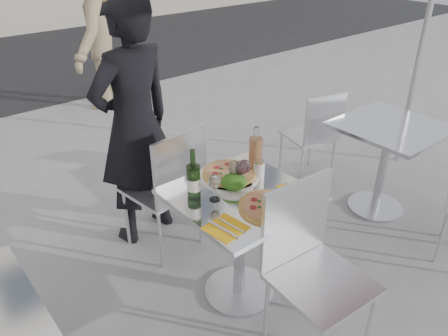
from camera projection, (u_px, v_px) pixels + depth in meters
ground at (239, 292)px, 2.80m from camera, size 80.00×80.00×0.00m
main_table at (240, 224)px, 2.54m from camera, size 0.72×0.72×0.75m
side_table_right at (386, 150)px, 3.37m from camera, size 0.72×0.72×0.75m
chair_far at (170, 182)px, 2.90m from camera, size 0.49×0.50×0.95m
chair_near at (309, 258)px, 2.22m from camera, size 0.48×0.49×0.98m
side_chair_rfar at (315, 131)px, 3.75m from camera, size 0.47×0.48×0.86m
woman_diner at (134, 125)px, 2.94m from camera, size 0.70×0.52×1.76m
pedestrian_b at (92, 30)px, 5.22m from camera, size 1.32×1.40×1.90m
pizza_near at (268, 206)px, 2.31m from camera, size 0.32×0.32×0.02m
pizza_far at (229, 174)px, 2.60m from camera, size 0.36×0.36×0.03m
salad_plate at (234, 183)px, 2.47m from camera, size 0.22×0.22×0.09m
wine_bottle at (194, 180)px, 2.35m from camera, size 0.07×0.08×0.29m
carafe at (255, 154)px, 2.60m from camera, size 0.08×0.08×0.29m
sugar_shaker at (259, 168)px, 2.58m from camera, size 0.06×0.06×0.11m
wineglass_white_a at (214, 183)px, 2.33m from camera, size 0.07×0.07×0.16m
wineglass_white_b at (234, 168)px, 2.47m from camera, size 0.07×0.07×0.16m
wineglass_red_a at (241, 169)px, 2.46m from camera, size 0.07×0.07×0.16m
wineglass_red_b at (245, 167)px, 2.48m from camera, size 0.07×0.07×0.16m
napkin_left at (226, 228)px, 2.16m from camera, size 0.20×0.20×0.01m
napkin_right at (298, 190)px, 2.46m from camera, size 0.23×0.23×0.01m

